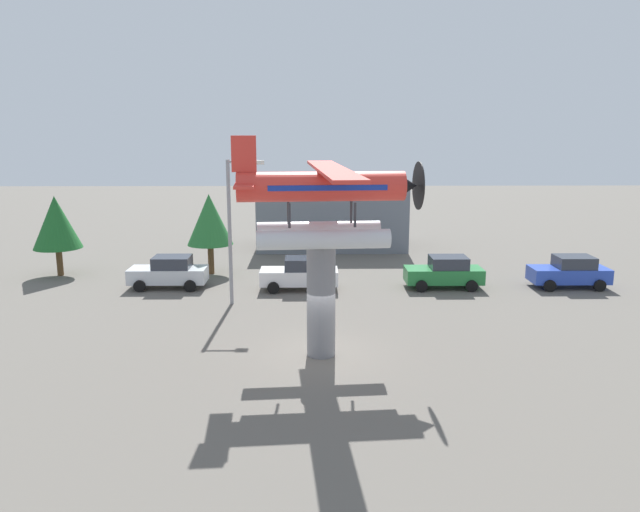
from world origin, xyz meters
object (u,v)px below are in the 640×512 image
(storefront_building, at_px, (331,214))
(car_near_silver, at_px, (169,272))
(tree_east, at_px, (210,220))
(floatplane_monument, at_px, (325,199))
(car_mid_white, at_px, (300,274))
(car_distant_blue, at_px, (570,272))
(tree_west, at_px, (56,223))
(car_far_green, at_px, (445,272))
(display_pedestal, at_px, (321,300))
(streetlight_primary, at_px, (234,221))

(storefront_building, bearing_deg, car_near_silver, -128.49)
(storefront_building, height_order, tree_east, storefront_building)
(floatplane_monument, bearing_deg, car_near_silver, 124.62)
(car_mid_white, bearing_deg, car_distant_blue, -179.04)
(car_distant_blue, height_order, tree_east, tree_east)
(car_distant_blue, height_order, tree_west, tree_west)
(floatplane_monument, relative_size, car_mid_white, 2.49)
(car_far_green, distance_m, storefront_building, 13.38)
(car_far_green, relative_size, tree_west, 0.88)
(car_near_silver, relative_size, car_mid_white, 1.00)
(car_mid_white, relative_size, storefront_building, 0.40)
(car_mid_white, distance_m, car_far_green, 7.94)
(car_far_green, bearing_deg, display_pedestal, 55.37)
(floatplane_monument, height_order, car_far_green, floatplane_monument)
(streetlight_primary, height_order, storefront_building, streetlight_primary)
(display_pedestal, distance_m, floatplane_monument, 3.87)
(car_near_silver, height_order, car_mid_white, same)
(floatplane_monument, distance_m, storefront_building, 22.31)
(streetlight_primary, relative_size, tree_east, 1.49)
(car_distant_blue, height_order, streetlight_primary, streetlight_primary)
(storefront_building, bearing_deg, car_mid_white, -99.72)
(streetlight_primary, xyz_separation_m, tree_east, (-2.27, 6.51, -0.92))
(display_pedestal, xyz_separation_m, car_far_green, (6.95, 10.06, -1.32))
(car_near_silver, bearing_deg, display_pedestal, 128.52)
(floatplane_monument, distance_m, tree_east, 15.33)
(display_pedestal, xyz_separation_m, tree_east, (-6.43, 13.58, 1.09))
(car_near_silver, bearing_deg, tree_east, -118.38)
(car_far_green, height_order, tree_east, tree_east)
(storefront_building, bearing_deg, tree_east, -131.80)
(car_distant_blue, relative_size, tree_east, 0.87)
(car_mid_white, relative_size, streetlight_primary, 0.59)
(car_mid_white, relative_size, car_far_green, 1.00)
(car_near_silver, distance_m, car_distant_blue, 22.08)
(display_pedestal, relative_size, car_near_silver, 1.05)
(floatplane_monument, height_order, tree_east, floatplane_monument)
(floatplane_monument, bearing_deg, car_distant_blue, 31.84)
(car_distant_blue, xyz_separation_m, storefront_building, (-12.78, 11.92, 1.54))
(storefront_building, bearing_deg, tree_west, -152.03)
(floatplane_monument, xyz_separation_m, car_near_silver, (-8.33, 10.29, -5.18))
(floatplane_monument, height_order, storefront_building, floatplane_monument)
(car_far_green, xyz_separation_m, streetlight_primary, (-11.11, -2.99, 3.33))
(car_mid_white, bearing_deg, tree_east, -34.59)
(streetlight_primary, bearing_deg, display_pedestal, -59.56)
(car_near_silver, distance_m, tree_west, 8.09)
(floatplane_monument, xyz_separation_m, tree_west, (-15.51, 13.24, -2.87))
(display_pedestal, distance_m, tree_west, 20.32)
(display_pedestal, height_order, floatplane_monument, floatplane_monument)
(floatplane_monument, relative_size, tree_east, 2.17)
(car_near_silver, bearing_deg, storefront_building, -128.49)
(car_near_silver, relative_size, tree_west, 0.88)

